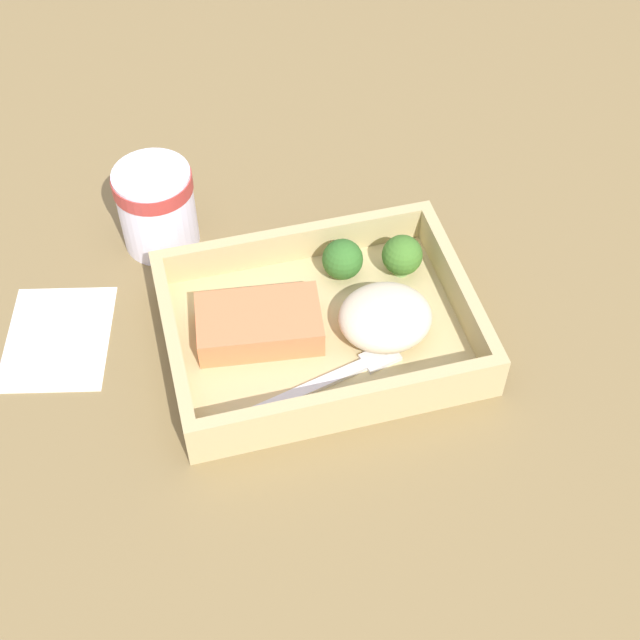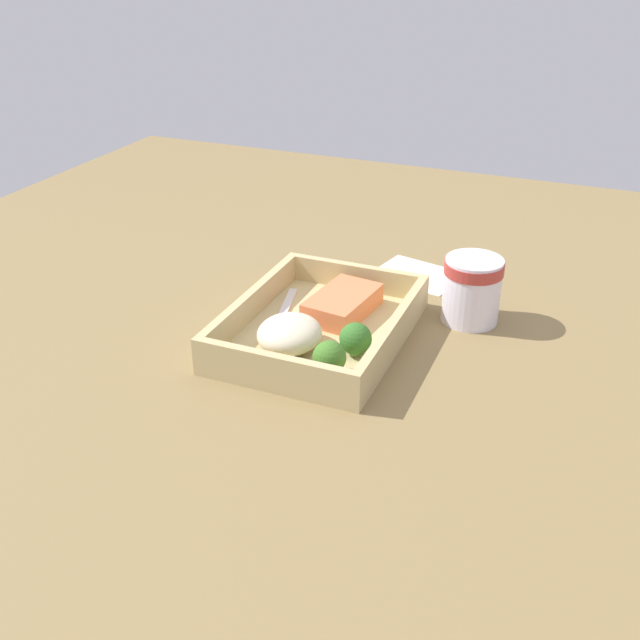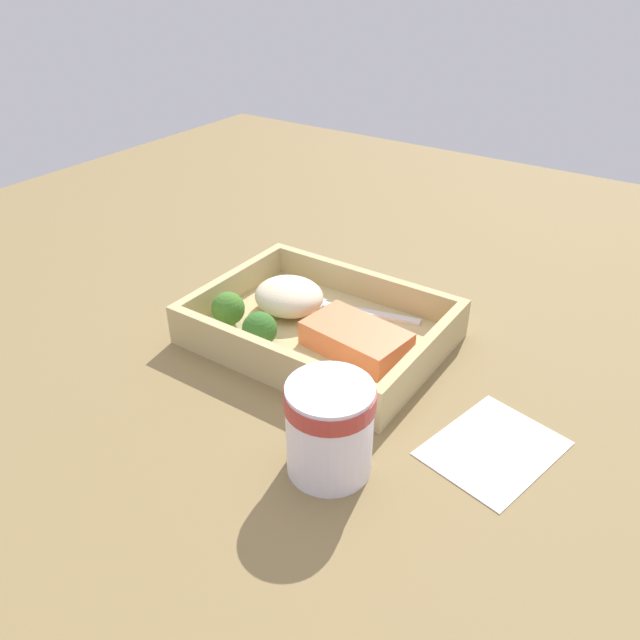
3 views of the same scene
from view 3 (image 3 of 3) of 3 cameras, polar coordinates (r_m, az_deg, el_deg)
The scene contains 10 objects.
ground_plane at distance 75.34cm, azimuth -0.00°, elevation -2.39°, with size 160.00×160.00×2.00cm, color olive.
takeout_tray at distance 74.45cm, azimuth -0.00°, elevation -1.37°, with size 28.43×21.24×1.20cm, color tan.
tray_rim at distance 73.13cm, azimuth -0.00°, elevation 0.24°, with size 28.43×21.24×3.73cm.
salmon_fillet at distance 70.13cm, azimuth 3.30°, elevation -1.73°, with size 11.46×6.78×2.92cm, color #EE7A4A.
mashed_potatoes at distance 77.12cm, azimuth -2.85°, elevation 2.18°, with size 8.74×8.00×4.17cm, color beige.
broccoli_floret_1 at distance 74.66cm, azimuth -8.40°, elevation 1.00°, with size 4.00×4.00×4.41cm.
broccoli_floret_2 at distance 70.76cm, azimuth -5.54°, elevation -0.87°, with size 4.03×4.03×4.18cm.
fork at distance 77.99cm, azimuth 2.73°, elevation 0.97°, with size 15.74×5.34×0.44cm.
paper_cup at distance 54.92cm, azimuth 0.88°, elevation -9.49°, with size 7.94×7.94×9.10cm.
receipt_slip at distance 62.14cm, azimuth 15.57°, elevation -11.20°, with size 9.74×12.62×0.24cm, color white.
Camera 3 is at (-35.05, 51.57, 41.28)cm, focal length 35.00 mm.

